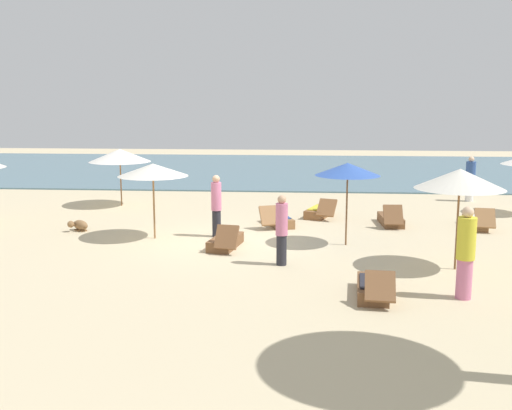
{
  "coord_description": "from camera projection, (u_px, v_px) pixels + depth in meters",
  "views": [
    {
      "loc": [
        1.82,
        -16.31,
        3.92
      ],
      "look_at": [
        0.6,
        -0.32,
        1.1
      ],
      "focal_mm": 43.16,
      "sensor_mm": 36.0,
      "label": 1
    }
  ],
  "objects": [
    {
      "name": "lounger_5",
      "position": [
        476.0,
        222.0,
        18.67
      ],
      "size": [
        0.81,
        1.75,
        0.69
      ],
      "color": "olive",
      "rests_on": "ground_plane"
    },
    {
      "name": "lounger_6",
      "position": [
        320.0,
        212.0,
        20.38
      ],
      "size": [
        1.1,
        1.8,
        0.68
      ],
      "color": "brown",
      "rests_on": "ground_plane"
    },
    {
      "name": "umbrella_3",
      "position": [
        460.0,
        179.0,
        13.83
      ],
      "size": [
        2.02,
        2.02,
        2.33
      ],
      "color": "brown",
      "rests_on": "ground_plane"
    },
    {
      "name": "person_1",
      "position": [
        466.0,
        253.0,
        11.98
      ],
      "size": [
        0.44,
        0.44,
        1.85
      ],
      "color": "#D17299",
      "rests_on": "ground_plane"
    },
    {
      "name": "umbrella_1",
      "position": [
        348.0,
        169.0,
        16.18
      ],
      "size": [
        1.72,
        1.72,
        2.22
      ],
      "color": "brown",
      "rests_on": "ground_plane"
    },
    {
      "name": "lounger_1",
      "position": [
        391.0,
        219.0,
        19.09
      ],
      "size": [
        0.67,
        1.68,
        0.73
      ],
      "color": "brown",
      "rests_on": "ground_plane"
    },
    {
      "name": "lounger_3",
      "position": [
        373.0,
        288.0,
        12.21
      ],
      "size": [
        0.72,
        1.75,
        0.67
      ],
      "color": "brown",
      "rests_on": "ground_plane"
    },
    {
      "name": "person_0",
      "position": [
        470.0,
        179.0,
        23.31
      ],
      "size": [
        0.51,
        0.51,
        1.71
      ],
      "color": "white",
      "rests_on": "ground_plane"
    },
    {
      "name": "lounger_2",
      "position": [
        226.0,
        242.0,
        16.18
      ],
      "size": [
        0.86,
        1.73,
        0.72
      ],
      "color": "brown",
      "rests_on": "ground_plane"
    },
    {
      "name": "umbrella_6",
      "position": [
        120.0,
        155.0,
        22.19
      ],
      "size": [
        2.22,
        2.22,
        2.08
      ],
      "color": "brown",
      "rests_on": "ground_plane"
    },
    {
      "name": "person_3",
      "position": [
        282.0,
        229.0,
        14.41
      ],
      "size": [
        0.32,
        0.32,
        1.67
      ],
      "color": "#26262D",
      "rests_on": "ground_plane"
    },
    {
      "name": "ground_plane",
      "position": [
        235.0,
        242.0,
        16.84
      ],
      "size": [
        60.0,
        60.0,
        0.0
      ],
      "primitive_type": "plane",
      "color": "beige"
    },
    {
      "name": "umbrella_4",
      "position": [
        153.0,
        170.0,
        16.97
      ],
      "size": [
        1.95,
        1.95,
        2.11
      ],
      "color": "olive",
      "rests_on": "ground_plane"
    },
    {
      "name": "person_2",
      "position": [
        216.0,
        205.0,
        17.36
      ],
      "size": [
        0.37,
        0.37,
        1.76
      ],
      "color": "#26262D",
      "rests_on": "ground_plane"
    },
    {
      "name": "dog",
      "position": [
        79.0,
        225.0,
        18.23
      ],
      "size": [
        0.68,
        0.63,
        0.33
      ],
      "color": "olive",
      "rests_on": "ground_plane"
    },
    {
      "name": "lounger_4",
      "position": [
        277.0,
        220.0,
        18.99
      ],
      "size": [
        1.11,
        1.77,
        0.71
      ],
      "color": "olive",
      "rests_on": "ground_plane"
    },
    {
      "name": "ocean_water",
      "position": [
        269.0,
        169.0,
        33.52
      ],
      "size": [
        48.0,
        16.0,
        0.06
      ],
      "primitive_type": "cube",
      "color": "slate",
      "rests_on": "ground_plane"
    }
  ]
}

